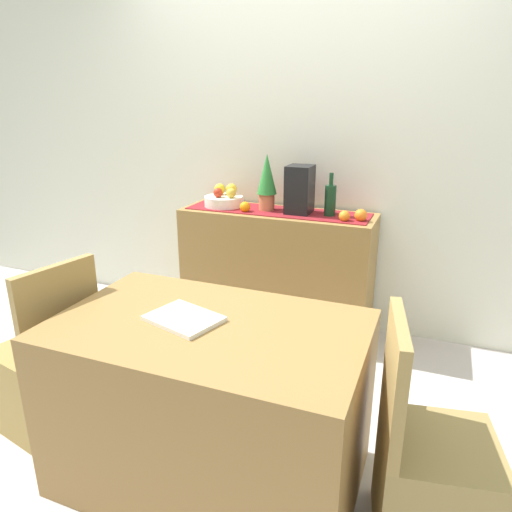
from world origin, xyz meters
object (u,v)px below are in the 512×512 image
sideboard_console (276,272)px  potted_plant (267,180)px  fruit_bowl (224,201)px  wine_bottle (330,200)px  chair_near_window (50,380)px  coffee_maker (300,190)px  dining_table (211,403)px  open_book (184,318)px  chair_by_corner (430,483)px

sideboard_console → potted_plant: potted_plant is taller
fruit_bowl → wine_bottle: (0.75, 0.00, 0.07)m
potted_plant → wine_bottle: bearing=0.0°
chair_near_window → coffee_maker: bearing=59.8°
potted_plant → dining_table: (0.28, -1.43, -0.70)m
open_book → wine_bottle: bearing=96.8°
coffee_maker → chair_near_window: 1.82m
fruit_bowl → open_book: size_ratio=0.95×
fruit_bowl → coffee_maker: (0.55, 0.00, 0.12)m
chair_near_window → chair_by_corner: (1.77, 0.00, 0.00)m
open_book → chair_near_window: size_ratio=0.31×
sideboard_console → open_book: size_ratio=4.67×
wine_bottle → open_book: 1.48m
open_book → coffee_maker: bearing=104.8°
chair_near_window → chair_by_corner: 1.77m
potted_plant → sideboard_console: bearing=0.0°
wine_bottle → coffee_maker: (-0.20, 0.00, 0.05)m
potted_plant → chair_by_corner: bearing=-50.8°
open_book → chair_by_corner: size_ratio=0.31×
fruit_bowl → chair_by_corner: size_ratio=0.30×
sideboard_console → coffee_maker: (0.15, 0.00, 0.59)m
sideboard_console → open_book: bearing=-85.9°
coffee_maker → chair_by_corner: coffee_maker is taller
sideboard_console → wine_bottle: 0.65m
fruit_bowl → wine_bottle: wine_bottle is taller
wine_bottle → open_book: wine_bottle is taller
open_book → chair_near_window: 0.92m
wine_bottle → dining_table: wine_bottle is taller
chair_near_window → chair_by_corner: size_ratio=1.00×
sideboard_console → open_book: 1.48m
sideboard_console → dining_table: (0.21, -1.43, -0.06)m
coffee_maker → potted_plant: 0.23m
sideboard_console → chair_near_window: size_ratio=1.45×
potted_plant → open_book: potted_plant is taller
wine_bottle → coffee_maker: bearing=180.0°
potted_plant → chair_near_window: bearing=-112.9°
wine_bottle → open_book: size_ratio=1.00×
fruit_bowl → sideboard_console: bearing=0.0°
wine_bottle → open_book: (-0.25, -1.44, -0.22)m
open_book → chair_near_window: bearing=-163.8°
wine_bottle → chair_near_window: 1.90m
fruit_bowl → potted_plant: potted_plant is taller
fruit_bowl → dining_table: (0.60, -1.43, -0.53)m
wine_bottle → dining_table: bearing=-96.0°
fruit_bowl → dining_table: fruit_bowl is taller
open_book → chair_by_corner: chair_by_corner is taller
dining_table → potted_plant: bearing=101.2°
potted_plant → chair_near_window: potted_plant is taller
dining_table → chair_by_corner: bearing=-0.2°
dining_table → sideboard_console: bearing=98.2°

